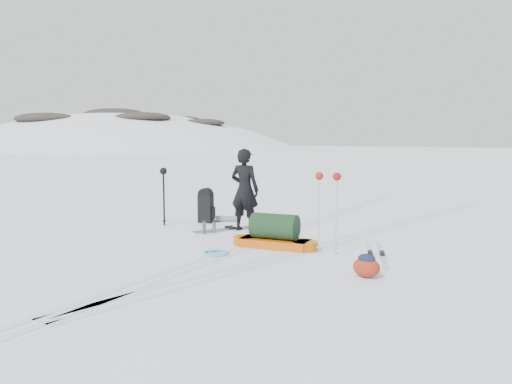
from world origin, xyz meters
TOP-DOWN VIEW (x-y plane):
  - ground at (0.00, 0.00)m, footprint 200.00×200.00m
  - ski_tracks at (0.61, 0.88)m, footprint 3.38×17.97m
  - skier at (-0.90, 0.72)m, footprint 0.69×0.50m
  - pulk_sled at (0.51, -0.32)m, footprint 1.69×0.77m
  - expedition_rucksack at (-2.21, 1.08)m, footprint 0.76×0.73m
  - ski_poles_black at (-2.81, 0.22)m, footprint 0.16×0.17m
  - ski_poles_silver at (1.52, -0.22)m, footprint 0.45×0.19m
  - touring_skis_grey at (-1.26, 0.67)m, footprint 1.00×1.65m
  - touring_skis_white at (2.28, 0.11)m, footprint 1.06×1.93m
  - rope_coil at (-0.02, -1.35)m, footprint 0.56×0.56m
  - small_daypack at (2.64, -1.23)m, footprint 0.44×0.36m
  - thermos_pair at (-1.32, 0.02)m, footprint 0.20×0.29m
  - stuff_sack at (0.23, 0.48)m, footprint 0.43×0.37m

SIDE VIEW (x-z plane):
  - ground at x=0.00m, z-range 0.00..0.00m
  - ski_tracks at x=0.61m, z-range 0.00..0.01m
  - touring_skis_grey at x=-1.26m, z-range -0.02..0.05m
  - touring_skis_white at x=2.28m, z-range -0.02..0.05m
  - rope_coil at x=-0.02m, z-range 0.00..0.05m
  - stuff_sack at x=0.23m, z-range 0.00..0.23m
  - thermos_pair at x=-1.32m, z-range -0.01..0.29m
  - small_daypack at x=2.64m, z-range -0.01..0.34m
  - pulk_sled at x=0.51m, z-range -0.07..0.55m
  - expedition_rucksack at x=-2.21m, z-range -0.03..0.79m
  - skier at x=-0.90m, z-range 0.00..1.77m
  - ski_poles_black at x=-2.81m, z-range 0.42..1.74m
  - ski_poles_silver at x=1.52m, z-range 0.48..1.89m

